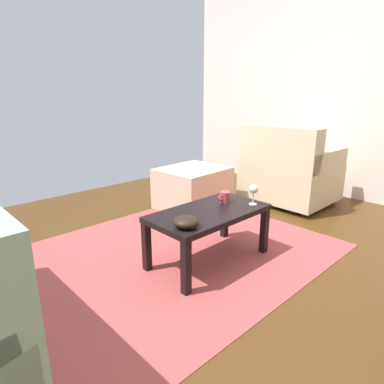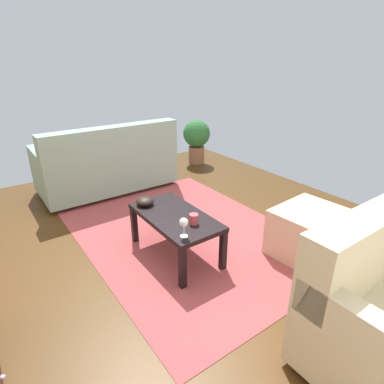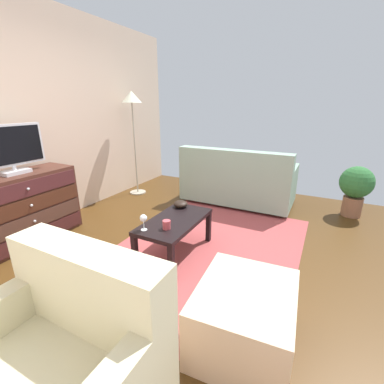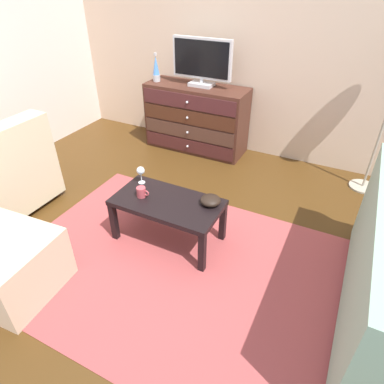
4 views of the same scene
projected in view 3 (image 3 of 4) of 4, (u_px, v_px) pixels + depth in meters
The scene contains 14 objects.
ground_plane at pixel (182, 256), 2.86m from camera, with size 5.34×4.63×0.05m, color #472D11.
wall_accent_rear at pixel (36, 118), 3.31m from camera, with size 5.34×0.12×2.73m, color beige.
area_rug at pixel (206, 249), 2.93m from camera, with size 2.60×1.90×0.01m, color #9F4142.
dresser at pixel (20, 210), 2.99m from camera, with size 1.25×0.49×0.81m.
tv at pixel (10, 148), 2.82m from camera, with size 0.72×0.18×0.53m.
coffee_table at pixel (175, 224), 2.76m from camera, with size 0.89×0.47×0.40m.
wine_glass at pixel (143, 219), 2.47m from camera, with size 0.07×0.07×0.16m.
mug at pixel (167, 225), 2.52m from camera, with size 0.11×0.08×0.08m.
bowl_decorative at pixel (181, 204), 3.06m from camera, with size 0.16×0.16×0.07m, color black.
couch_large at pixel (237, 182), 4.21m from camera, with size 0.85×1.70×0.90m.
armchair at pixel (57, 374), 1.22m from camera, with size 0.80×0.91×0.89m.
ottoman at pixel (244, 318), 1.72m from camera, with size 0.70×0.60×0.43m, color beige.
standing_lamp at pixel (132, 107), 4.33m from camera, with size 0.32×0.32×1.73m.
potted_plant at pixel (356, 187), 3.70m from camera, with size 0.44×0.44×0.72m.
Camera 3 is at (-2.17, -1.23, 1.54)m, focal length 24.80 mm.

